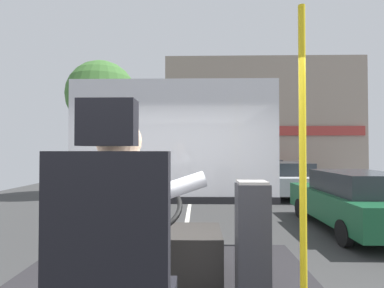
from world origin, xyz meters
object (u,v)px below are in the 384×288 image
Objects in this scene: steering_console at (158,252)px; parked_car_red at (263,170)px; bus_driver at (122,229)px; driver_seat at (114,283)px; handrail_pole at (303,164)px; fare_box at (252,240)px; parked_car_silver at (284,178)px; parked_car_black at (248,166)px; parked_car_green at (355,200)px.

steering_console is 0.24× the size of parked_car_red.
driver_seat is at bearing -90.00° from bus_driver.
handrail_pole reaches higher than fare_box.
handrail_pole reaches higher than parked_car_red.
parked_car_black is (0.25, 10.49, -0.08)m from parked_car_silver.
steering_console is 1.45m from handrail_pole.
steering_console is 20.91m from parked_car_black.
parked_car_black is (0.17, 15.93, -0.08)m from parked_car_green.
steering_console is 10.77m from parked_car_silver.
driver_seat is at bearing -109.67° from parked_car_silver.
parked_car_black is at bearing 81.21° from handrail_pole.
parked_car_red is at bearing 75.28° from bus_driver.
parked_car_silver reaches higher than parked_car_red.
handrail_pole is at bearing -33.77° from steering_console.
steering_console is (0.00, 1.31, -0.32)m from driver_seat.
handrail_pole is (1.01, -0.68, 0.79)m from steering_console.
handrail_pole reaches higher than steering_console.
fare_box is (0.75, 0.84, -0.30)m from bus_driver.
parked_car_green is (3.10, 5.21, -1.11)m from handrail_pole.
steering_console is 1.27× the size of fare_box.
bus_driver is at bearing -125.74° from parked_car_green.
fare_box is 0.22× the size of parked_car_green.
driver_seat is 16.78m from parked_car_red.
bus_driver reaches higher than parked_car_green.
parked_car_red is at bearing -90.52° from parked_car_black.
fare_box is 0.19× the size of parked_car_red.
driver_seat reaches higher than parked_car_silver.
bus_driver is (-0.00, 0.12, 0.19)m from driver_seat.
steering_console is at bearing 146.23° from handrail_pole.
parked_car_silver is at bearing 70.13° from bus_driver.
fare_box is at bearing 127.29° from handrail_pole.
steering_console is 0.85m from fare_box.
parked_car_red is at bearing 77.17° from fare_box.
handrail_pole is 11.13m from parked_car_silver.
handrail_pole is at bearing 31.93° from driver_seat.
parked_car_green is at bearing 55.42° from fare_box.
fare_box is at bearing -124.58° from parked_car_green.
handrail_pole is 0.47× the size of parked_car_black.
steering_console is at bearing 155.76° from fare_box.
parked_car_silver is (3.28, 10.32, -0.52)m from fare_box.
parked_car_green is 5.44m from parked_car_silver.
parked_car_silver reaches higher than parked_car_black.
handrail_pole is 15.96m from parked_car_red.
parked_car_red is (4.23, 16.22, -0.65)m from driver_seat.
parked_car_black is (3.53, 20.80, -0.61)m from fare_box.
steering_console is at bearing -132.22° from parked_car_green.
bus_driver is at bearing -90.00° from steering_console.
parked_car_black is at bearing 88.65° from parked_car_silver.
parked_car_silver is (3.02, 10.65, -1.10)m from handrail_pole.
parked_car_green is at bearing -90.60° from parked_car_black.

